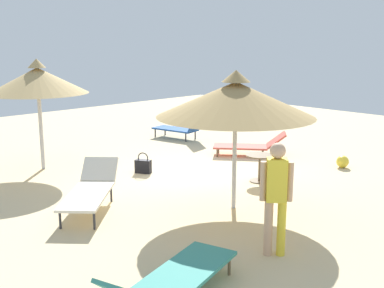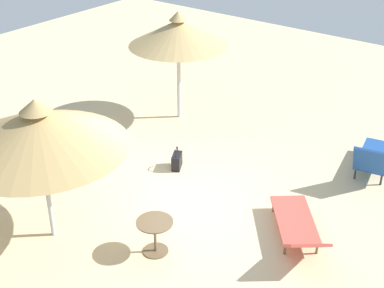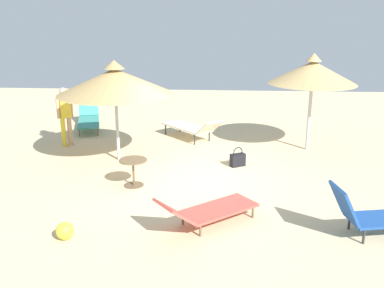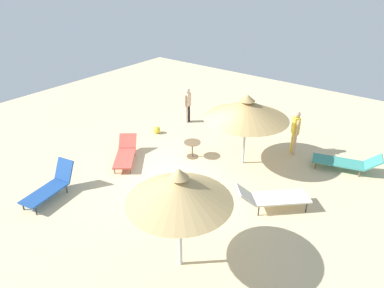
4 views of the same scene
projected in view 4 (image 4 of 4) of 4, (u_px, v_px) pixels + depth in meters
The scene contains 12 objects.
ground at pixel (186, 177), 12.36m from camera, with size 24.00×24.00×0.10m, color beige.
parasol_umbrella_back at pixel (179, 189), 7.74m from camera, with size 2.40×2.40×2.72m.
parasol_umbrella_center at pixel (247, 110), 12.13m from camera, with size 2.95×2.95×2.63m.
lounge_chair_edge at pixel (51, 185), 11.07m from camera, with size 1.90×0.96×0.97m.
lounge_chair_front at pixel (126, 153), 13.11m from camera, with size 1.95×1.75×0.67m.
lounge_chair_near_left at pixel (347, 162), 12.48m from camera, with size 1.26×2.32×0.73m.
lounge_chair_far_right at pixel (272, 197), 10.53m from camera, with size 2.01×2.05×0.78m.
person_standing_far_left at pixel (295, 130), 13.29m from camera, with size 0.38×0.36×1.73m.
person_standing_near_right at pixel (188, 103), 16.00m from camera, with size 0.45×0.22×1.61m.
handbag at pixel (183, 196), 10.94m from camera, with size 0.42×0.34×0.51m.
side_table_round at pixel (192, 147), 13.31m from camera, with size 0.63×0.63×0.62m.
beach_ball at pixel (157, 130), 15.26m from camera, with size 0.31×0.31×0.31m, color yellow.
Camera 4 is at (-8.19, -6.50, 6.64)m, focal length 33.39 mm.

